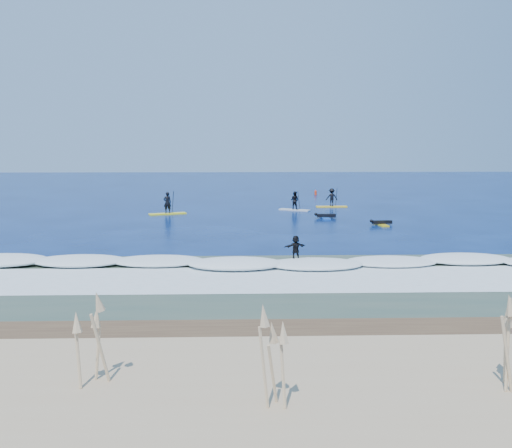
{
  "coord_description": "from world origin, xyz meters",
  "views": [
    {
      "loc": [
        -2.8,
        -38.35,
        6.24
      ],
      "look_at": [
        -1.66,
        0.62,
        0.6
      ],
      "focal_mm": 40.0,
      "sensor_mm": 36.0,
      "label": 1
    }
  ],
  "objects_px": {
    "prone_paddler_near": "(381,223)",
    "sup_paddler_left": "(167,206)",
    "sup_paddler_center": "(295,202)",
    "wave_surfer": "(296,249)",
    "sup_paddler_right": "(332,199)",
    "prone_paddler_far": "(325,216)",
    "marker_buoy": "(316,192)"
  },
  "relations": [
    {
      "from": "sup_paddler_center",
      "to": "wave_surfer",
      "type": "xyz_separation_m",
      "value": [
        -2.19,
        -23.12,
        0.02
      ]
    },
    {
      "from": "prone_paddler_far",
      "to": "marker_buoy",
      "type": "height_order",
      "value": "marker_buoy"
    },
    {
      "from": "wave_surfer",
      "to": "marker_buoy",
      "type": "xyz_separation_m",
      "value": [
        6.16,
        38.34,
        -0.48
      ]
    },
    {
      "from": "marker_buoy",
      "to": "sup_paddler_right",
      "type": "bearing_deg",
      "value": -90.66
    },
    {
      "from": "sup_paddler_right",
      "to": "prone_paddler_near",
      "type": "distance_m",
      "value": 12.17
    },
    {
      "from": "prone_paddler_far",
      "to": "wave_surfer",
      "type": "relative_size",
      "value": 1.17
    },
    {
      "from": "sup_paddler_center",
      "to": "wave_surfer",
      "type": "bearing_deg",
      "value": -66.81
    },
    {
      "from": "sup_paddler_left",
      "to": "sup_paddler_right",
      "type": "xyz_separation_m",
      "value": [
        15.12,
        5.05,
        0.11
      ]
    },
    {
      "from": "sup_paddler_center",
      "to": "marker_buoy",
      "type": "bearing_deg",
      "value": 103.97
    },
    {
      "from": "sup_paddler_center",
      "to": "marker_buoy",
      "type": "height_order",
      "value": "sup_paddler_center"
    },
    {
      "from": "sup_paddler_center",
      "to": "wave_surfer",
      "type": "relative_size",
      "value": 1.49
    },
    {
      "from": "wave_surfer",
      "to": "sup_paddler_right",
      "type": "bearing_deg",
      "value": 57.55
    },
    {
      "from": "sup_paddler_center",
      "to": "sup_paddler_right",
      "type": "bearing_deg",
      "value": 62.55
    },
    {
      "from": "sup_paddler_center",
      "to": "wave_surfer",
      "type": "distance_m",
      "value": 23.22
    },
    {
      "from": "sup_paddler_left",
      "to": "prone_paddler_near",
      "type": "distance_m",
      "value": 18.31
    },
    {
      "from": "sup_paddler_left",
      "to": "prone_paddler_near",
      "type": "xyz_separation_m",
      "value": [
        16.92,
        -6.96,
        -0.55
      ]
    },
    {
      "from": "sup_paddler_center",
      "to": "marker_buoy",
      "type": "relative_size",
      "value": 4.25
    },
    {
      "from": "sup_paddler_right",
      "to": "prone_paddler_near",
      "type": "bearing_deg",
      "value": -82.66
    },
    {
      "from": "sup_paddler_center",
      "to": "sup_paddler_left",
      "type": "bearing_deg",
      "value": -139.03
    },
    {
      "from": "sup_paddler_left",
      "to": "prone_paddler_near",
      "type": "bearing_deg",
      "value": -42.76
    },
    {
      "from": "sup_paddler_left",
      "to": "prone_paddler_far",
      "type": "bearing_deg",
      "value": -32.95
    },
    {
      "from": "sup_paddler_left",
      "to": "wave_surfer",
      "type": "relative_size",
      "value": 1.71
    },
    {
      "from": "prone_paddler_near",
      "to": "sup_paddler_left",
      "type": "bearing_deg",
      "value": 60.89
    },
    {
      "from": "sup_paddler_center",
      "to": "sup_paddler_right",
      "type": "xyz_separation_m",
      "value": [
        3.83,
        2.58,
        0.06
      ]
    },
    {
      "from": "prone_paddler_far",
      "to": "wave_surfer",
      "type": "distance_m",
      "value": 18.18
    },
    {
      "from": "sup_paddler_center",
      "to": "prone_paddler_near",
      "type": "distance_m",
      "value": 11.01
    },
    {
      "from": "prone_paddler_far",
      "to": "wave_surfer",
      "type": "bearing_deg",
      "value": 165.61
    },
    {
      "from": "sup_paddler_left",
      "to": "prone_paddler_far",
      "type": "distance_m",
      "value": 13.63
    },
    {
      "from": "sup_paddler_right",
      "to": "prone_paddler_near",
      "type": "relative_size",
      "value": 1.35
    },
    {
      "from": "marker_buoy",
      "to": "prone_paddler_near",
      "type": "bearing_deg",
      "value": -86.16
    },
    {
      "from": "sup_paddler_right",
      "to": "sup_paddler_center",
      "type": "bearing_deg",
      "value": -147.23
    },
    {
      "from": "prone_paddler_near",
      "to": "prone_paddler_far",
      "type": "distance_m",
      "value": 5.4
    }
  ]
}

